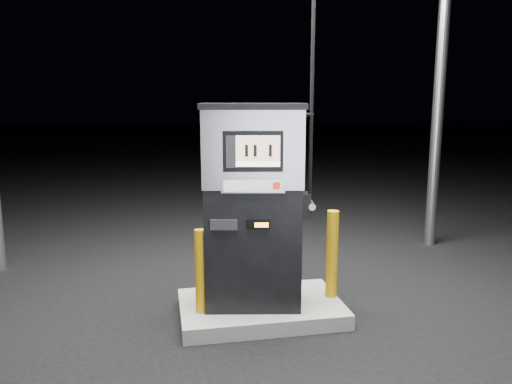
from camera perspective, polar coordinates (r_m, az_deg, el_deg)
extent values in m
plane|color=black|center=(5.17, 0.53, -13.95)|extent=(80.00, 80.00, 0.00)
cube|color=slate|center=(5.13, 0.53, -13.18)|extent=(1.60, 1.00, 0.15)
cylinder|color=gray|center=(7.69, 20.20, 10.72)|extent=(0.16, 0.16, 4.50)
cube|color=black|center=(4.86, -0.35, -6.17)|extent=(0.98, 0.68, 1.19)
cube|color=#A8A7AE|center=(4.68, -0.36, 5.05)|extent=(1.00, 0.70, 0.71)
cube|color=black|center=(4.65, -0.37, 9.77)|extent=(1.05, 0.74, 0.06)
cube|color=black|center=(4.40, -0.34, 4.65)|extent=(0.53, 0.12, 0.36)
cube|color=#C7A490|center=(4.38, 0.22, 5.00)|extent=(0.38, 0.07, 0.23)
cube|color=white|center=(4.40, 0.22, 3.21)|extent=(0.38, 0.07, 0.05)
cube|color=#A8A7AE|center=(4.44, -0.34, 0.75)|extent=(0.57, 0.13, 0.13)
cube|color=#AEB1B6|center=(4.43, -0.34, 0.71)|extent=(0.51, 0.10, 0.10)
cube|color=#A3220A|center=(4.43, 2.37, 0.71)|extent=(0.07, 0.01, 0.07)
cube|color=black|center=(4.52, 0.27, -3.76)|extent=(0.21, 0.06, 0.09)
cube|color=orange|center=(4.51, 0.64, -3.79)|extent=(0.12, 0.03, 0.04)
cube|color=black|center=(4.53, -3.71, -3.77)|extent=(0.25, 0.07, 0.09)
cube|color=black|center=(4.79, 5.63, -1.49)|extent=(0.12, 0.19, 0.24)
cylinder|color=gray|center=(4.79, 6.31, -1.48)|extent=(0.10, 0.22, 0.07)
cylinder|color=black|center=(4.68, 6.55, 17.76)|extent=(0.04, 0.04, 2.94)
cylinder|color=#C48D0A|center=(4.76, -6.33, -9.00)|extent=(0.14, 0.14, 0.81)
cylinder|color=#C48D0A|center=(5.15, 8.68, -7.02)|extent=(0.13, 0.13, 0.90)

